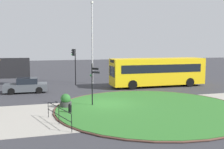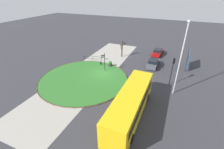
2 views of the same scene
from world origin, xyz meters
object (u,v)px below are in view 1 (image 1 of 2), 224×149
at_px(lamppost_tall, 92,41).
at_px(planter_near_signpost, 66,101).
at_px(bus_yellow, 158,71).
at_px(traffic_light_near, 74,59).
at_px(car_near_lane, 26,86).
at_px(billboard_left, 12,68).
at_px(bollard_foreground, 70,108).
at_px(signpost_directional, 93,81).

height_order(lamppost_tall, planter_near_signpost, lamppost_tall).
bearing_deg(planter_near_signpost, bus_yellow, 33.39).
xyz_separation_m(bus_yellow, traffic_light_near, (-8.83, 3.51, 1.35)).
relative_size(car_near_lane, billboard_left, 1.03).
bearing_deg(bus_yellow, lamppost_tall, -32.10).
distance_m(bus_yellow, planter_near_signpost, 13.27).
bearing_deg(car_near_lane, traffic_light_near, -145.27).
bearing_deg(car_near_lane, billboard_left, -71.71).
xyz_separation_m(car_near_lane, lamppost_tall, (7.51, 4.11, 4.49)).
bearing_deg(bus_yellow, billboard_left, -19.44).
distance_m(traffic_light_near, billboard_left, 7.37).
bearing_deg(traffic_light_near, billboard_left, -8.18).
bearing_deg(billboard_left, lamppost_tall, -6.80).
relative_size(bollard_foreground, bus_yellow, 0.07).
bearing_deg(bollard_foreground, planter_near_signpost, 92.84).
height_order(signpost_directional, car_near_lane, signpost_directional).
bearing_deg(planter_near_signpost, bollard_foreground, -87.16).
bearing_deg(traffic_light_near, bollard_foreground, 90.05).
height_order(car_near_lane, traffic_light_near, traffic_light_near).
bearing_deg(billboard_left, car_near_lane, -70.56).
relative_size(bollard_foreground, traffic_light_near, 0.17).
bearing_deg(traffic_light_near, planter_near_signpost, 88.01).
relative_size(bus_yellow, planter_near_signpost, 10.04).
distance_m(bollard_foreground, billboard_left, 15.66).
relative_size(bollard_foreground, billboard_left, 0.18).
distance_m(car_near_lane, planter_near_signpost, 7.96).
distance_m(bollard_foreground, traffic_light_near, 13.06).
xyz_separation_m(bollard_foreground, traffic_light_near, (2.12, 12.60, 2.68)).
bearing_deg(car_near_lane, lamppost_tall, -149.80).
height_order(bollard_foreground, traffic_light_near, traffic_light_near).
height_order(signpost_directional, bollard_foreground, signpost_directional).
xyz_separation_m(car_near_lane, planter_near_signpost, (3.02, -7.36, -0.19)).
relative_size(bollard_foreground, car_near_lane, 0.17).
height_order(bollard_foreground, billboard_left, billboard_left).
bearing_deg(planter_near_signpost, traffic_light_near, 78.43).
relative_size(signpost_directional, traffic_light_near, 0.79).
bearing_deg(signpost_directional, bollard_foreground, -138.83).
distance_m(bus_yellow, car_near_lane, 14.10).
bearing_deg(signpost_directional, traffic_light_near, 89.20).
height_order(bus_yellow, planter_near_signpost, bus_yellow).
bearing_deg(bollard_foreground, traffic_light_near, 80.46).
xyz_separation_m(signpost_directional, lamppost_tall, (2.43, 11.57, 3.24)).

